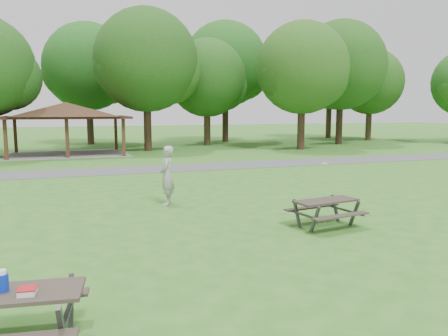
% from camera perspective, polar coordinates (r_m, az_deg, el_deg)
% --- Properties ---
extents(ground, '(160.00, 160.00, 0.00)m').
position_cam_1_polar(ground, '(10.78, 2.08, -9.79)').
color(ground, '#306B1E').
rests_on(ground, ground).
extents(asphalt_path, '(120.00, 3.20, 0.02)m').
position_cam_1_polar(asphalt_path, '(24.08, -10.20, -0.17)').
color(asphalt_path, '#4A4A4D').
rests_on(asphalt_path, ground).
extents(pavilion, '(8.60, 7.01, 3.76)m').
position_cam_1_polar(pavilion, '(33.57, -19.93, 6.90)').
color(pavilion, '#392314').
rests_on(pavilion, ground).
extents(tree_row_e, '(8.40, 8.00, 11.02)m').
position_cam_1_polar(tree_row_e, '(35.27, -9.97, 13.30)').
color(tree_row_e, '#2F1E15').
rests_on(tree_row_e, ground).
extents(tree_row_f, '(7.35, 7.00, 9.55)m').
position_cam_1_polar(tree_row_f, '(39.98, -2.13, 11.37)').
color(tree_row_f, '#322116').
rests_on(tree_row_f, ground).
extents(tree_row_g, '(7.77, 7.40, 10.25)m').
position_cam_1_polar(tree_row_g, '(36.43, 10.30, 12.40)').
color(tree_row_g, '#301D15').
rests_on(tree_row_g, ground).
extents(tree_row_h, '(8.61, 8.20, 11.37)m').
position_cam_1_polar(tree_row_h, '(42.62, 15.14, 12.49)').
color(tree_row_h, black).
rests_on(tree_row_h, ground).
extents(tree_row_i, '(7.14, 6.80, 9.52)m').
position_cam_1_polar(tree_row_i, '(48.87, 18.62, 10.39)').
color(tree_row_i, '#312116').
rests_on(tree_row_i, ground).
extents(tree_deep_b, '(8.40, 8.00, 11.13)m').
position_cam_1_polar(tree_deep_b, '(42.79, -17.21, 12.20)').
color(tree_deep_b, black).
rests_on(tree_deep_b, ground).
extents(tree_deep_c, '(8.82, 8.40, 11.90)m').
position_cam_1_polar(tree_deep_c, '(44.38, 0.30, 13.09)').
color(tree_deep_c, '#321E16').
rests_on(tree_deep_c, ground).
extents(tree_deep_d, '(8.40, 8.00, 11.27)m').
position_cam_1_polar(tree_deep_d, '(51.46, 13.75, 11.65)').
color(tree_deep_d, '#2F1F15').
rests_on(tree_deep_d, ground).
extents(picnic_table_middle, '(2.01, 1.71, 0.79)m').
position_cam_1_polar(picnic_table_middle, '(12.41, 13.17, -4.90)').
color(picnic_table_middle, '#2E2621').
rests_on(picnic_table_middle, ground).
extents(frisbee_in_flight, '(0.29, 0.29, 0.02)m').
position_cam_1_polar(frisbee_in_flight, '(15.36, 12.98, 0.59)').
color(frisbee_in_flight, yellow).
rests_on(frisbee_in_flight, ground).
extents(frisbee_thrower, '(0.70, 0.85, 2.01)m').
position_cam_1_polar(frisbee_thrower, '(14.98, -7.46, -0.96)').
color(frisbee_thrower, '#9E9EA1').
rests_on(frisbee_thrower, ground).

